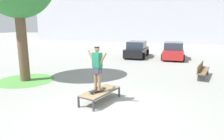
% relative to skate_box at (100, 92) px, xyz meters
% --- Properties ---
extents(ground_plane, '(120.00, 120.00, 0.00)m').
position_rel_skate_box_xyz_m(ground_plane, '(0.49, -0.84, -0.41)').
color(ground_plane, '#999993').
extents(building_facade, '(42.27, 4.00, 10.64)m').
position_rel_skate_box_xyz_m(building_facade, '(-2.66, 29.23, 4.91)').
color(building_facade, silver).
rests_on(building_facade, ground).
extents(skate_box, '(1.18, 2.03, 0.46)m').
position_rel_skate_box_xyz_m(skate_box, '(0.00, 0.00, 0.00)').
color(skate_box, '#38383D').
rests_on(skate_box, ground).
extents(skateboard, '(0.49, 0.82, 0.09)m').
position_rel_skate_box_xyz_m(skateboard, '(-0.04, -0.17, 0.12)').
color(skateboard, black).
rests_on(skateboard, skate_box).
extents(skater, '(0.95, 0.45, 1.69)m').
position_rel_skate_box_xyz_m(skater, '(-0.04, -0.17, 1.12)').
color(skater, '#8E6647').
rests_on(skater, skateboard).
extents(grass_patch_near_left, '(3.14, 3.14, 0.01)m').
position_rel_skate_box_xyz_m(grass_patch_near_left, '(-5.17, 1.74, -0.41)').
color(grass_patch_near_left, '#519342').
rests_on(grass_patch_near_left, ground).
extents(car_black, '(1.98, 4.23, 1.50)m').
position_rel_skate_box_xyz_m(car_black, '(-1.04, 12.10, 0.28)').
color(car_black, black).
rests_on(car_black, ground).
extents(car_red, '(1.98, 4.23, 1.50)m').
position_rel_skate_box_xyz_m(car_red, '(2.30, 12.13, 0.28)').
color(car_red, red).
rests_on(car_red, ground).
extents(park_bench, '(0.90, 2.44, 0.83)m').
position_rel_skate_box_xyz_m(park_bench, '(4.24, 5.54, 0.03)').
color(park_bench, brown).
rests_on(park_bench, ground).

